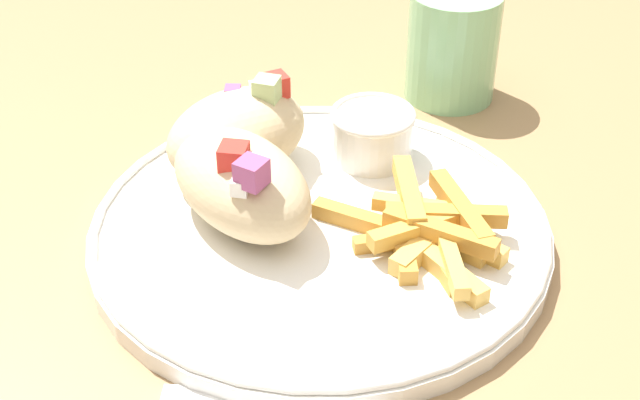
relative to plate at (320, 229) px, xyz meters
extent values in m
cube|color=#9E7A51|center=(-0.02, 0.05, -0.03)|extent=(1.54, 1.54, 0.04)
cylinder|color=white|center=(0.00, 0.00, 0.00)|extent=(0.32, 0.32, 0.01)
torus|color=white|center=(0.00, 0.00, 0.01)|extent=(0.31, 0.31, 0.01)
ellipsoid|color=beige|center=(-0.05, 0.00, 0.03)|extent=(0.14, 0.14, 0.06)
cube|color=silver|center=(-0.04, -0.02, 0.06)|extent=(0.02, 0.02, 0.01)
cube|color=red|center=(-0.05, -0.01, 0.06)|extent=(0.02, 0.02, 0.02)
cube|color=#A34C84|center=(-0.04, -0.03, 0.07)|extent=(0.02, 0.02, 0.02)
cube|color=white|center=(-0.05, -0.04, 0.06)|extent=(0.01, 0.01, 0.01)
ellipsoid|color=beige|center=(-0.07, 0.06, 0.03)|extent=(0.13, 0.13, 0.06)
cube|color=#A34C84|center=(-0.07, 0.08, 0.06)|extent=(0.01, 0.01, 0.01)
cube|color=#B7D693|center=(-0.05, 0.07, 0.07)|extent=(0.02, 0.02, 0.02)
cube|color=white|center=(-0.05, 0.08, 0.06)|extent=(0.02, 0.02, 0.02)
cube|color=red|center=(-0.04, 0.09, 0.06)|extent=(0.02, 0.02, 0.02)
cube|color=gold|center=(0.06, -0.02, 0.01)|extent=(0.07, 0.03, 0.01)
cube|color=gold|center=(0.06, -0.02, 0.01)|extent=(0.02, 0.08, 0.01)
cube|color=#E5B251|center=(0.09, -0.02, 0.01)|extent=(0.05, 0.04, 0.01)
cube|color=gold|center=(0.03, 0.00, 0.01)|extent=(0.08, 0.04, 0.01)
cube|color=gold|center=(0.08, -0.03, 0.01)|extent=(0.04, 0.08, 0.01)
cube|color=#E5B251|center=(0.09, -0.05, 0.01)|extent=(0.05, 0.05, 0.01)
cube|color=#E5B251|center=(0.10, -0.02, 0.01)|extent=(0.06, 0.04, 0.01)
cube|color=#E5B251|center=(0.07, -0.03, 0.01)|extent=(0.04, 0.06, 0.01)
cube|color=#E5B251|center=(0.10, 0.01, 0.01)|extent=(0.04, 0.07, 0.01)
cube|color=gold|center=(0.06, 0.02, 0.02)|extent=(0.02, 0.08, 0.01)
cube|color=gold|center=(0.08, 0.00, 0.02)|extent=(0.08, 0.01, 0.01)
cube|color=gold|center=(0.09, 0.00, 0.02)|extent=(0.04, 0.08, 0.01)
cube|color=#E5B251|center=(0.08, 0.01, 0.02)|extent=(0.08, 0.02, 0.01)
cube|color=gold|center=(0.08, -0.02, 0.02)|extent=(0.08, 0.04, 0.01)
cube|color=gold|center=(0.07, -0.02, 0.02)|extent=(0.07, 0.05, 0.01)
cube|color=#E5B251|center=(0.09, -0.04, 0.02)|extent=(0.02, 0.07, 0.01)
cylinder|color=white|center=(0.03, 0.09, 0.02)|extent=(0.06, 0.06, 0.04)
cylinder|color=beige|center=(0.03, 0.09, 0.04)|extent=(0.05, 0.05, 0.01)
torus|color=white|center=(0.03, 0.09, 0.04)|extent=(0.06, 0.06, 0.00)
cylinder|color=#8CCC93|center=(0.09, 0.22, 0.04)|extent=(0.08, 0.08, 0.09)
cylinder|color=silver|center=(0.09, 0.22, 0.02)|extent=(0.07, 0.07, 0.06)
camera|label=1|loc=(0.05, -0.48, 0.37)|focal=50.00mm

